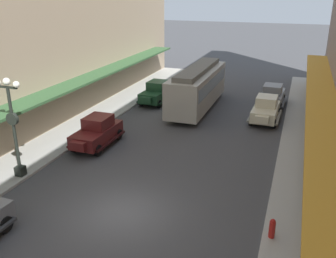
{
  "coord_description": "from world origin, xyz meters",
  "views": [
    {
      "loc": [
        6.61,
        -12.59,
        9.27
      ],
      "look_at": [
        0.0,
        6.0,
        1.8
      ],
      "focal_mm": 39.88,
      "sensor_mm": 36.0,
      "label": 1
    }
  ],
  "objects": [
    {
      "name": "parked_car_1",
      "position": [
        -4.8,
        6.31,
        0.94
      ],
      "size": [
        2.15,
        4.26,
        1.84
      ],
      "color": "#591919",
      "rests_on": "ground"
    },
    {
      "name": "lamp_post_with_clock",
      "position": [
        -6.4,
        1.15,
        2.99
      ],
      "size": [
        1.42,
        0.44,
        5.16
      ],
      "color": "black",
      "rests_on": "sidewalk_left"
    },
    {
      "name": "parked_car_3",
      "position": [
        4.62,
        14.51,
        0.94
      ],
      "size": [
        2.22,
        4.29,
        1.84
      ],
      "color": "beige",
      "rests_on": "ground"
    },
    {
      "name": "parked_car_4",
      "position": [
        -4.69,
        16.25,
        0.94
      ],
      "size": [
        2.26,
        4.3,
        1.84
      ],
      "color": "#193D23",
      "rests_on": "ground"
    },
    {
      "name": "ground_plane",
      "position": [
        0.0,
        0.0,
        0.0
      ],
      "size": [
        200.0,
        200.0,
        0.0
      ],
      "primitive_type": "plane",
      "color": "#424244"
    },
    {
      "name": "sidewalk_right",
      "position": [
        7.5,
        0.0,
        0.07
      ],
      "size": [
        3.0,
        60.0,
        0.15
      ],
      "primitive_type": "cube",
      "color": "#A8A59E",
      "rests_on": "ground"
    },
    {
      "name": "streetcar",
      "position": [
        -0.94,
        15.72,
        1.9
      ],
      "size": [
        2.54,
        9.61,
        3.46
      ],
      "color": "#ADA899",
      "rests_on": "ground"
    },
    {
      "name": "parked_car_2",
      "position": [
        4.75,
        18.63,
        0.94
      ],
      "size": [
        2.26,
        4.3,
        1.84
      ],
      "color": "slate",
      "rests_on": "ground"
    },
    {
      "name": "fire_hydrant",
      "position": [
        6.35,
        0.21,
        0.56
      ],
      "size": [
        0.24,
        0.24,
        0.82
      ],
      "color": "#B21E19",
      "rests_on": "sidewalk_right"
    },
    {
      "name": "pedestrian_1",
      "position": [
        7.84,
        3.43,
        0.99
      ],
      "size": [
        0.36,
        0.24,
        1.64
      ],
      "color": "#4C4238",
      "rests_on": "sidewalk_right"
    }
  ]
}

